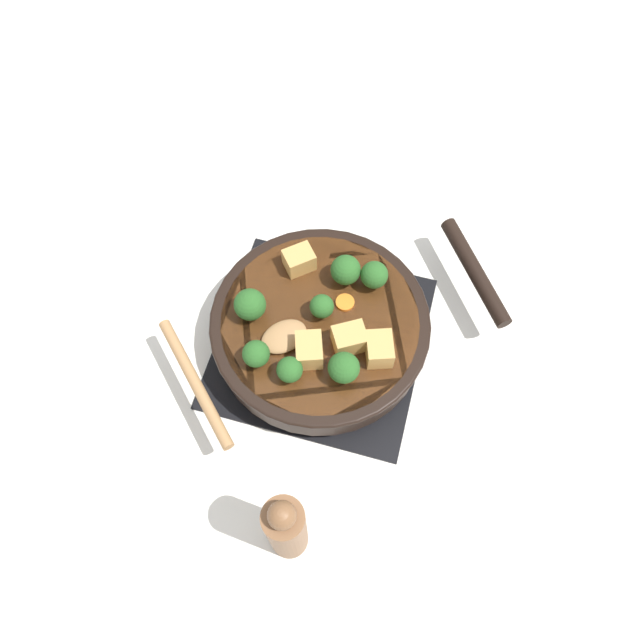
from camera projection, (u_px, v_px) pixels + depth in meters
ground_plane at (320, 342)px, 0.97m from camera, size 2.40×2.40×0.00m
front_burner_grate at (320, 339)px, 0.96m from camera, size 0.31×0.31×0.03m
skillet_pan at (322, 326)px, 0.92m from camera, size 0.39×0.43×0.05m
wooden_spoon at (237, 361)px, 0.86m from camera, size 0.22×0.22×0.02m
tofu_cube_center_large at (349, 339)px, 0.86m from camera, size 0.05×0.06×0.04m
tofu_cube_near_handle at (299, 260)px, 0.92m from camera, size 0.05×0.05×0.03m
tofu_cube_east_chunk at (379, 349)px, 0.86m from camera, size 0.05×0.05×0.04m
tofu_cube_west_chunk at (310, 350)px, 0.86m from camera, size 0.05×0.05×0.04m
broccoli_floret_near_spoon at (346, 270)px, 0.90m from camera, size 0.04×0.04×0.05m
broccoli_floret_center_top at (324, 307)px, 0.88m from camera, size 0.03×0.03×0.04m
broccoli_floret_east_rim at (374, 275)px, 0.90m from camera, size 0.04×0.04×0.05m
broccoli_floret_west_rim at (256, 354)px, 0.85m from camera, size 0.04×0.04×0.05m
broccoli_floret_north_edge at (290, 370)px, 0.84m from camera, size 0.04×0.04×0.04m
broccoli_floret_south_cluster at (344, 368)px, 0.83m from camera, size 0.04×0.04×0.05m
broccoli_floret_mid_floret at (250, 305)px, 0.88m from camera, size 0.05×0.05×0.05m
carrot_slice_orange_thin at (346, 265)px, 0.94m from camera, size 0.03×0.03×0.01m
carrot_slice_near_center at (345, 302)px, 0.91m from camera, size 0.03×0.03×0.01m
pepper_mill at (286, 529)px, 0.75m from camera, size 0.05×0.05×0.21m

